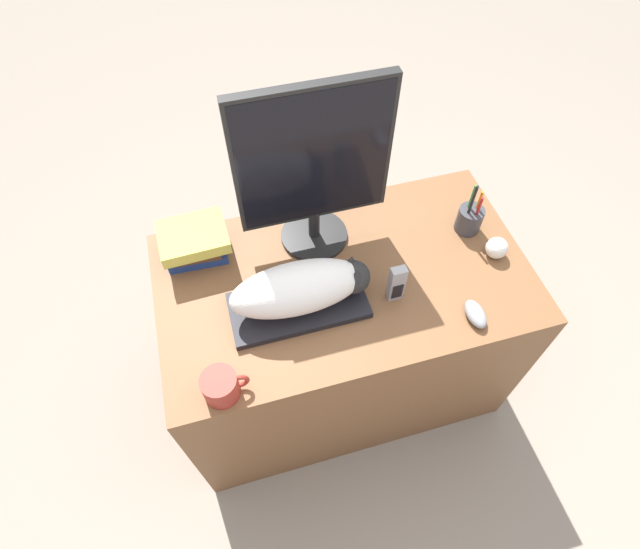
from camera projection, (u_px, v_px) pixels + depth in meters
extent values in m
plane|color=gray|center=(362.00, 450.00, 1.97)|extent=(12.00, 12.00, 0.00)
cube|color=brown|center=(341.00, 333.00, 1.86)|extent=(1.17, 0.67, 0.73)
cube|color=black|center=(298.00, 305.00, 1.48)|extent=(0.41, 0.19, 0.02)
ellipsoid|color=white|center=(297.00, 288.00, 1.41)|extent=(0.39, 0.15, 0.16)
sphere|color=#262626|center=(353.00, 277.00, 1.44)|extent=(0.10, 0.10, 0.10)
cone|color=#262626|center=(356.00, 274.00, 1.39)|extent=(0.03, 0.03, 0.04)
cone|color=#262626|center=(351.00, 261.00, 1.42)|extent=(0.03, 0.03, 0.04)
cylinder|color=black|center=(314.00, 235.00, 1.64)|extent=(0.22, 0.22, 0.02)
cylinder|color=black|center=(314.00, 222.00, 1.59)|extent=(0.04, 0.04, 0.11)
cube|color=black|center=(313.00, 157.00, 1.37)|extent=(0.45, 0.03, 0.46)
cube|color=black|center=(314.00, 159.00, 1.37)|extent=(0.43, 0.01, 0.43)
ellipsoid|color=gray|center=(476.00, 314.00, 1.46)|extent=(0.05, 0.10, 0.04)
cylinder|color=#9E2D23|center=(220.00, 386.00, 1.30)|extent=(0.10, 0.10, 0.08)
torus|color=#9E2D23|center=(239.00, 382.00, 1.31)|extent=(0.06, 0.01, 0.06)
cylinder|color=#38383D|center=(469.00, 219.00, 1.64)|extent=(0.08, 0.08, 0.09)
cylinder|color=orange|center=(478.00, 206.00, 1.60)|extent=(0.01, 0.01, 0.13)
cylinder|color=#338C38|center=(470.00, 202.00, 1.59)|extent=(0.01, 0.01, 0.15)
cylinder|color=black|center=(471.00, 206.00, 1.57)|extent=(0.01, 0.01, 0.17)
cylinder|color=#B21E1E|center=(477.00, 212.00, 1.58)|extent=(0.01, 0.01, 0.13)
sphere|color=silver|center=(497.00, 248.00, 1.58)|extent=(0.07, 0.07, 0.07)
cube|color=#99999E|center=(396.00, 284.00, 1.46)|extent=(0.05, 0.03, 0.14)
cube|color=black|center=(397.00, 292.00, 1.47)|extent=(0.03, 0.00, 0.06)
cube|color=navy|center=(197.00, 250.00, 1.60)|extent=(0.19, 0.14, 0.04)
cube|color=brown|center=(194.00, 243.00, 1.57)|extent=(0.16, 0.15, 0.04)
cube|color=#CCC14C|center=(193.00, 237.00, 1.53)|extent=(0.21, 0.17, 0.04)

